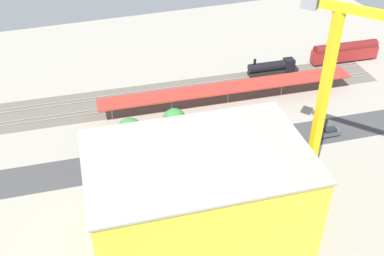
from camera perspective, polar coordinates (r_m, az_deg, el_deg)
name	(u,v)px	position (r m, az deg, el deg)	size (l,w,h in m)	color
ground_plane	(228,141)	(103.15, 4.41, -1.57)	(155.48, 155.48, 0.00)	#9E998C
rail_bed	(196,92)	(120.32, 0.46, 4.45)	(97.18, 13.77, 0.01)	#665E54
street_asphalt	(232,146)	(101.60, 4.86, -2.25)	(97.18, 9.00, 0.01)	#424244
track_rails	(196,91)	(120.23, 0.46, 4.52)	(97.00, 13.37, 0.12)	#9E9EA8
platform_canopy_near	(228,88)	(113.96, 4.47, 4.94)	(63.60, 9.32, 4.56)	#B73328
locomotive	(274,67)	(130.23, 9.98, 7.33)	(14.33, 3.38, 4.88)	black
passenger_coach	(345,52)	(140.81, 18.20, 8.87)	(19.90, 4.25, 5.80)	black
parked_car_0	(330,132)	(108.48, 16.49, -0.51)	(4.84, 2.06, 1.85)	black
parked_car_1	(292,140)	(104.26, 12.18, -1.39)	(4.77, 2.05, 1.74)	black
parked_car_2	(261,149)	(100.38, 8.42, -2.55)	(4.60, 2.26, 1.69)	black
parked_car_3	(228,154)	(98.21, 4.47, -3.23)	(4.79, 2.23, 1.63)	black
construction_building	(197,199)	(76.45, 0.67, -8.62)	(34.05, 21.71, 17.39)	yellow
construction_roof_slab	(198,156)	(70.57, 0.72, -3.42)	(34.65, 22.31, 0.40)	#ADA89E
tower_crane	(334,97)	(79.05, 16.99, 3.62)	(17.42, 20.28, 38.01)	gray
box_truck_0	(209,164)	(93.92, 2.08, -4.41)	(8.91, 2.65, 3.61)	black
street_tree_0	(130,131)	(96.79, -7.59, -0.39)	(5.64, 5.64, 8.58)	brown
street_tree_1	(174,120)	(99.60, -2.16, 0.99)	(5.10, 5.10, 8.19)	brown
street_tree_2	(167,127)	(97.89, -3.12, 0.14)	(4.47, 4.47, 7.72)	brown
street_tree_3	(171,129)	(98.70, -2.58, -0.08)	(5.46, 5.46, 7.38)	brown
traffic_light	(231,117)	(103.21, 4.81, 1.37)	(0.50, 0.36, 6.52)	#333333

